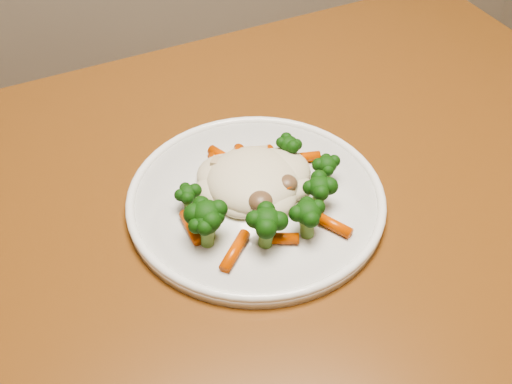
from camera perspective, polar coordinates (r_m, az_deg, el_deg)
dining_table at (r=0.72m, az=-5.79°, el=-12.53°), size 1.43×1.11×0.75m
plate at (r=0.71m, az=-0.00°, el=-0.79°), size 0.28×0.28×0.01m
meal at (r=0.69m, az=0.08°, el=0.28°), size 0.19×0.19×0.05m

